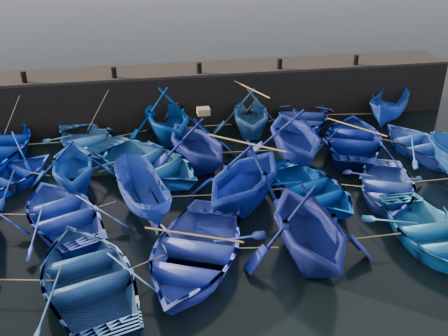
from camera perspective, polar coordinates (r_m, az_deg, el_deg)
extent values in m
plane|color=black|center=(16.87, 2.04, -6.99)|extent=(120.00, 120.00, 0.00)
cube|color=black|center=(25.67, -3.07, 8.40)|extent=(26.00, 2.50, 2.50)
cube|color=black|center=(25.28, -3.14, 11.21)|extent=(26.00, 2.50, 0.12)
cylinder|color=black|center=(24.61, -21.90, 9.62)|extent=(0.24, 0.24, 0.50)
cylinder|color=black|center=(24.15, -12.46, 10.62)|extent=(0.24, 0.24, 0.50)
cylinder|color=black|center=(24.34, -2.86, 11.35)|extent=(0.24, 0.24, 0.50)
cylinder|color=black|center=(25.18, 6.38, 11.75)|extent=(0.24, 0.24, 0.50)
cylinder|color=black|center=(26.60, 14.85, 11.86)|extent=(0.24, 0.24, 0.50)
imported|color=blue|center=(22.83, -15.45, 2.93)|extent=(4.68, 5.52, 0.97)
imported|color=#00388B|center=(23.09, -6.67, 6.03)|extent=(4.75, 5.28, 2.46)
imported|color=#225990|center=(23.71, 3.01, 6.41)|extent=(4.27, 4.74, 2.20)
imported|color=navy|center=(25.04, 8.92, 5.92)|extent=(5.18, 6.19, 1.10)
imported|color=#183EB7|center=(26.41, 18.39, 6.55)|extent=(3.89, 4.17, 1.61)
imported|color=#0F2DA0|center=(20.87, -23.63, -0.94)|extent=(5.11, 5.17, 0.88)
imported|color=#0F3DA4|center=(19.74, -16.88, 0.62)|extent=(3.67, 4.18, 2.08)
imported|color=#144D8F|center=(20.17, -8.95, 0.63)|extent=(6.63, 6.85, 1.16)
imported|color=navy|center=(20.44, -3.13, 3.08)|extent=(4.96, 5.34, 2.30)
imported|color=#1A2D99|center=(21.15, 8.16, 3.92)|extent=(4.12, 4.75, 2.46)
imported|color=navy|center=(22.86, 14.66, 3.23)|extent=(5.55, 6.34, 1.09)
imported|color=blue|center=(23.52, 21.53, 2.61)|extent=(3.96, 4.93, 0.91)
imported|color=#2137B2|center=(17.61, -17.92, -4.94)|extent=(5.00, 5.73, 0.99)
imported|color=navy|center=(17.57, -9.40, -2.94)|extent=(2.41, 4.19, 1.53)
imported|color=navy|center=(17.56, 2.41, -0.86)|extent=(6.09, 6.16, 2.45)
imported|color=#003492|center=(18.59, 9.94, -2.27)|extent=(4.44, 5.26, 0.93)
imported|color=#2F4BB6|center=(19.36, 18.04, -2.06)|extent=(4.57, 5.24, 0.91)
imported|color=navy|center=(14.51, -15.25, -11.89)|extent=(5.08, 6.11, 1.10)
imported|color=blue|center=(14.93, -3.46, -9.49)|extent=(5.74, 6.51, 1.12)
imported|color=navy|center=(15.05, 9.67, -6.52)|extent=(4.11, 4.72, 2.43)
imported|color=blue|center=(17.16, 22.46, -6.77)|extent=(3.31, 4.62, 0.95)
cube|color=olive|center=(20.00, -2.37, 6.50)|extent=(0.50, 0.45, 0.26)
cylinder|color=tan|center=(23.07, -20.00, 2.67)|extent=(1.88, 0.07, 0.04)
cylinder|color=tan|center=(23.00, -10.97, 3.79)|extent=(1.80, 0.69, 0.04)
cylinder|color=tan|center=(23.54, -1.74, 4.84)|extent=(2.17, 0.04, 0.04)
cylinder|color=tan|center=(24.44, 6.02, 5.56)|extent=(0.97, 0.47, 0.04)
cylinder|color=tan|center=(25.68, 13.75, 6.00)|extent=(2.63, 0.42, 0.04)
cylinder|color=tan|center=(20.35, -20.26, -0.66)|extent=(0.82, 0.47, 0.04)
cylinder|color=tan|center=(20.02, -12.80, -0.04)|extent=(0.93, 0.46, 0.04)
cylinder|color=tan|center=(20.41, -5.98, 1.07)|extent=(0.37, 0.44, 0.04)
cylinder|color=tan|center=(20.96, 2.57, 1.92)|extent=(2.35, 0.20, 0.04)
cylinder|color=tan|center=(22.10, 11.46, 2.76)|extent=(1.13, 0.49, 0.04)
cylinder|color=tan|center=(23.13, 18.17, 3.03)|extent=(0.97, 0.85, 0.04)
cylinder|color=tan|center=(18.02, -22.95, -4.89)|extent=(1.41, 0.33, 0.04)
cylinder|color=tan|center=(17.58, -13.63, -4.17)|extent=(0.86, 0.38, 0.04)
cylinder|color=tan|center=(17.69, -3.45, -3.17)|extent=(1.84, 0.22, 0.04)
cylinder|color=tan|center=(18.18, 6.24, -2.41)|extent=(0.71, 0.04, 0.04)
cylinder|color=tan|center=(18.88, 14.11, -1.93)|extent=(0.97, 0.45, 0.04)
cylinder|color=tan|center=(20.17, 22.44, -1.32)|extent=(1.67, 0.04, 0.04)
cylinder|color=tan|center=(15.14, -23.69, -11.61)|extent=(2.63, 0.60, 0.04)
cylinder|color=tan|center=(14.64, -9.24, -10.74)|extent=(1.22, 0.61, 0.04)
cylinder|color=tan|center=(15.08, 3.12, -9.10)|extent=(1.62, 0.29, 0.04)
cylinder|color=tan|center=(16.16, 16.35, -7.57)|extent=(2.27, 0.04, 0.04)
cylinder|color=tan|center=(24.53, -22.86, 6.21)|extent=(1.14, 1.05, 2.09)
cylinder|color=tan|center=(23.98, -13.86, 7.12)|extent=(1.45, 1.08, 2.09)
cylinder|color=tan|center=(24.35, -4.83, 8.12)|extent=(1.85, 0.42, 2.09)
cylinder|color=tan|center=(25.03, 4.37, 8.67)|extent=(1.88, 0.42, 2.09)
cylinder|color=tan|center=(25.61, 7.26, 8.96)|extent=(0.94, 0.09, 2.08)
cylinder|color=tan|center=(27.00, 16.05, 9.08)|extent=(1.36, 0.37, 2.09)
cylinder|color=#99724C|center=(23.33, 3.08, 9.02)|extent=(1.08, 2.84, 0.06)
cylinder|color=#99724C|center=(22.64, 14.83, 4.57)|extent=(1.77, 2.49, 0.06)
cylinder|color=#99724C|center=(17.01, 2.50, 2.88)|extent=(2.34, 1.97, 0.06)
cylinder|color=#99724C|center=(14.59, -3.53, -7.63)|extent=(2.74, 1.32, 0.06)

